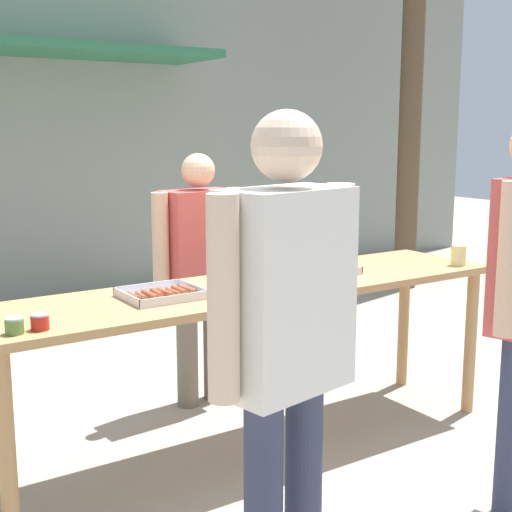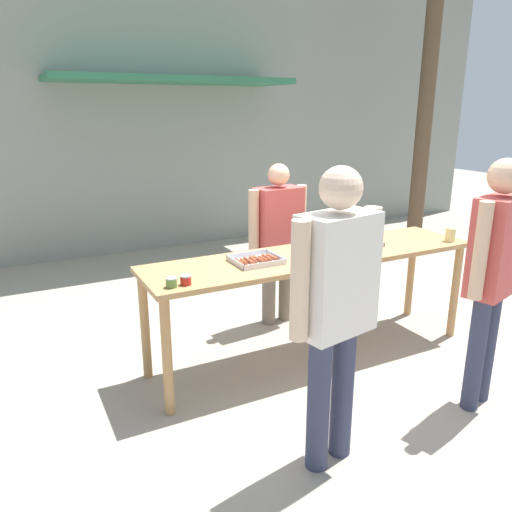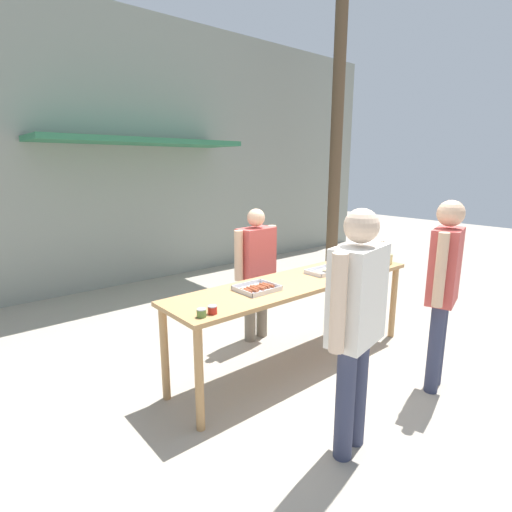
# 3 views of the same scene
# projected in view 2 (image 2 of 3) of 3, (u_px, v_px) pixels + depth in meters

# --- Properties ---
(ground_plane) EXTENTS (24.00, 24.00, 0.00)m
(ground_plane) POSITION_uv_depth(u_px,v_px,m) (312.00, 354.00, 4.32)
(ground_plane) COLOR #A39989
(building_facade_back) EXTENTS (12.00, 1.11, 4.50)m
(building_facade_back) POSITION_uv_depth(u_px,v_px,m) (162.00, 92.00, 7.07)
(building_facade_back) COLOR gray
(building_facade_back) RESTS_ON ground
(serving_table) EXTENTS (2.86, 0.69, 0.91)m
(serving_table) POSITION_uv_depth(u_px,v_px,m) (315.00, 265.00, 4.09)
(serving_table) COLOR tan
(serving_table) RESTS_ON ground
(food_tray_sausages) EXTENTS (0.36, 0.32, 0.04)m
(food_tray_sausages) POSITION_uv_depth(u_px,v_px,m) (256.00, 260.00, 3.83)
(food_tray_sausages) COLOR silver
(food_tray_sausages) RESTS_ON serving_table
(food_tray_buns) EXTENTS (0.42, 0.24, 0.05)m
(food_tray_buns) POSITION_uv_depth(u_px,v_px,m) (357.00, 245.00, 4.26)
(food_tray_buns) COLOR silver
(food_tray_buns) RESTS_ON serving_table
(condiment_jar_mustard) EXTENTS (0.07, 0.07, 0.07)m
(condiment_jar_mustard) POSITION_uv_depth(u_px,v_px,m) (171.00, 283.00, 3.29)
(condiment_jar_mustard) COLOR #567A38
(condiment_jar_mustard) RESTS_ON serving_table
(condiment_jar_ketchup) EXTENTS (0.07, 0.07, 0.07)m
(condiment_jar_ketchup) POSITION_uv_depth(u_px,v_px,m) (186.00, 280.00, 3.34)
(condiment_jar_ketchup) COLOR #B22319
(condiment_jar_ketchup) RESTS_ON serving_table
(beer_cup) EXTENTS (0.09, 0.09, 0.12)m
(beer_cup) POSITION_uv_depth(u_px,v_px,m) (450.00, 235.00, 4.42)
(beer_cup) COLOR #DBC67A
(beer_cup) RESTS_ON serving_table
(person_server_behind_table) EXTENTS (0.63, 0.27, 1.56)m
(person_server_behind_table) POSITION_uv_depth(u_px,v_px,m) (278.00, 232.00, 4.73)
(person_server_behind_table) COLOR #756B5B
(person_server_behind_table) RESTS_ON ground
(person_customer_holding_hotdog) EXTENTS (0.63, 0.32, 1.77)m
(person_customer_holding_hotdog) POSITION_uv_depth(u_px,v_px,m) (336.00, 297.00, 2.74)
(person_customer_holding_hotdog) COLOR #333851
(person_customer_holding_hotdog) RESTS_ON ground
(person_customer_with_cup) EXTENTS (0.56, 0.32, 1.75)m
(person_customer_with_cup) POSITION_uv_depth(u_px,v_px,m) (494.00, 264.00, 3.32)
(person_customer_with_cup) COLOR #333851
(person_customer_with_cup) RESTS_ON ground
(utility_pole) EXTENTS (1.10, 0.23, 6.31)m
(utility_pole) POSITION_uv_depth(u_px,v_px,m) (434.00, 20.00, 7.02)
(utility_pole) COLOR brown
(utility_pole) RESTS_ON ground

